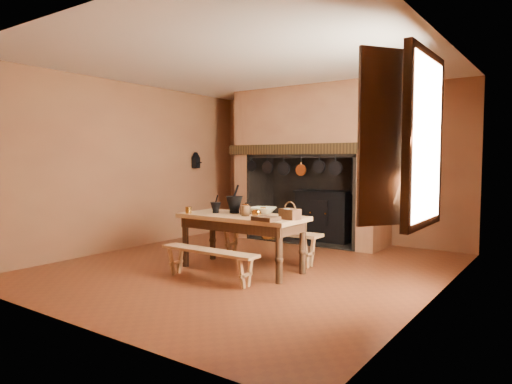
# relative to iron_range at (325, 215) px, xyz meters

# --- Properties ---
(floor) EXTENTS (5.50, 5.50, 0.00)m
(floor) POSITION_rel_iron_range_xyz_m (0.04, -2.45, -0.48)
(floor) COLOR brown
(floor) RESTS_ON ground
(ceiling) EXTENTS (5.50, 5.50, 0.00)m
(ceiling) POSITION_rel_iron_range_xyz_m (0.04, -2.45, 2.32)
(ceiling) COLOR silver
(ceiling) RESTS_ON back_wall
(back_wall) EXTENTS (5.00, 0.02, 2.80)m
(back_wall) POSITION_rel_iron_range_xyz_m (0.04, 0.30, 0.92)
(back_wall) COLOR #95603B
(back_wall) RESTS_ON floor
(wall_left) EXTENTS (0.02, 5.50, 2.80)m
(wall_left) POSITION_rel_iron_range_xyz_m (-2.46, -2.45, 0.92)
(wall_left) COLOR #95603B
(wall_left) RESTS_ON floor
(wall_right) EXTENTS (0.02, 5.50, 2.80)m
(wall_right) POSITION_rel_iron_range_xyz_m (2.54, -2.45, 0.92)
(wall_right) COLOR #95603B
(wall_right) RESTS_ON floor
(wall_front) EXTENTS (5.00, 0.02, 2.80)m
(wall_front) POSITION_rel_iron_range_xyz_m (0.04, -5.20, 0.92)
(wall_front) COLOR #95603B
(wall_front) RESTS_ON floor
(chimney_breast) EXTENTS (2.95, 0.96, 2.80)m
(chimney_breast) POSITION_rel_iron_range_xyz_m (-0.26, -0.14, 1.33)
(chimney_breast) COLOR #95603B
(chimney_breast) RESTS_ON floor
(iron_range) EXTENTS (1.12, 0.55, 1.60)m
(iron_range) POSITION_rel_iron_range_xyz_m (0.00, 0.00, 0.00)
(iron_range) COLOR black
(iron_range) RESTS_ON floor
(hearth_pans) EXTENTS (0.51, 0.62, 0.20)m
(hearth_pans) POSITION_rel_iron_range_xyz_m (-1.01, -0.23, -0.39)
(hearth_pans) COLOR #C1822C
(hearth_pans) RESTS_ON floor
(hanging_pans) EXTENTS (1.92, 0.29, 0.27)m
(hanging_pans) POSITION_rel_iron_range_xyz_m (-0.30, -0.64, 0.88)
(hanging_pans) COLOR black
(hanging_pans) RESTS_ON chimney_breast
(onion_string) EXTENTS (0.12, 0.10, 0.46)m
(onion_string) POSITION_rel_iron_range_xyz_m (1.04, -0.66, 0.85)
(onion_string) COLOR #9F631D
(onion_string) RESTS_ON chimney_breast
(herb_bunch) EXTENTS (0.20, 0.20, 0.35)m
(herb_bunch) POSITION_rel_iron_range_xyz_m (1.22, -0.66, 0.90)
(herb_bunch) COLOR brown
(herb_bunch) RESTS_ON chimney_breast
(window) EXTENTS (0.39, 1.75, 1.76)m
(window) POSITION_rel_iron_range_xyz_m (2.39, -2.85, 1.22)
(window) COLOR white
(window) RESTS_ON wall_right
(wall_coffee_mill) EXTENTS (0.23, 0.16, 0.31)m
(wall_coffee_mill) POSITION_rel_iron_range_xyz_m (-2.38, -0.90, 1.03)
(wall_coffee_mill) COLOR black
(wall_coffee_mill) RESTS_ON wall_left
(work_table) EXTENTS (1.75, 0.78, 0.76)m
(work_table) POSITION_rel_iron_range_xyz_m (0.07, -2.65, 0.15)
(work_table) COLOR tan
(work_table) RESTS_ON floor
(bench_front) EXTENTS (1.40, 0.24, 0.39)m
(bench_front) POSITION_rel_iron_range_xyz_m (0.07, -3.34, -0.19)
(bench_front) COLOR tan
(bench_front) RESTS_ON floor
(bench_back) EXTENTS (1.69, 0.30, 0.47)m
(bench_back) POSITION_rel_iron_range_xyz_m (0.07, -2.02, -0.13)
(bench_back) COLOR tan
(bench_back) RESTS_ON floor
(mortar_large) EXTENTS (0.24, 0.24, 0.40)m
(mortar_large) POSITION_rel_iron_range_xyz_m (-0.13, -2.55, 0.41)
(mortar_large) COLOR black
(mortar_large) RESTS_ON work_table
(mortar_small) EXTENTS (0.15, 0.15, 0.26)m
(mortar_small) POSITION_rel_iron_range_xyz_m (-0.36, -2.69, 0.36)
(mortar_small) COLOR black
(mortar_small) RESTS_ON work_table
(coffee_grinder) EXTENTS (0.17, 0.14, 0.18)m
(coffee_grinder) POSITION_rel_iron_range_xyz_m (0.08, -2.58, 0.34)
(coffee_grinder) COLOR #3A2112
(coffee_grinder) RESTS_ON work_table
(brass_mug_a) EXTENTS (0.09, 0.09, 0.09)m
(brass_mug_a) POSITION_rel_iron_range_xyz_m (-0.63, -2.96, 0.32)
(brass_mug_a) COLOR #C1822C
(brass_mug_a) RESTS_ON work_table
(brass_mug_b) EXTENTS (0.11, 0.11, 0.09)m
(brass_mug_b) POSITION_rel_iron_range_xyz_m (0.22, -2.36, 0.32)
(brass_mug_b) COLOR #C1822C
(brass_mug_b) RESTS_ON work_table
(mixing_bowl) EXTENTS (0.41, 0.41, 0.09)m
(mixing_bowl) POSITION_rel_iron_range_xyz_m (0.21, -2.35, 0.32)
(mixing_bowl) COLOR #C1BC94
(mixing_bowl) RESTS_ON work_table
(stoneware_crock) EXTENTS (0.14, 0.14, 0.14)m
(stoneware_crock) POSITION_rel_iron_range_xyz_m (0.18, -2.73, 0.34)
(stoneware_crock) COLOR #4F331D
(stoneware_crock) RESTS_ON work_table
(glass_jar) EXTENTS (0.11, 0.11, 0.14)m
(glass_jar) POSITION_rel_iron_range_xyz_m (0.82, -2.73, 0.34)
(glass_jar) COLOR beige
(glass_jar) RESTS_ON work_table
(wicker_basket) EXTENTS (0.26, 0.21, 0.23)m
(wicker_basket) POSITION_rel_iron_range_xyz_m (0.85, -2.69, 0.35)
(wicker_basket) COLOR #4B2E16
(wicker_basket) RESTS_ON work_table
(wooden_tray) EXTENTS (0.32, 0.25, 0.05)m
(wooden_tray) POSITION_rel_iron_range_xyz_m (0.67, -2.96, 0.30)
(wooden_tray) COLOR #3A2112
(wooden_tray) RESTS_ON work_table
(brass_cup) EXTENTS (0.15, 0.15, 0.09)m
(brass_cup) POSITION_rel_iron_range_xyz_m (0.40, -2.78, 0.32)
(brass_cup) COLOR #C1822C
(brass_cup) RESTS_ON work_table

